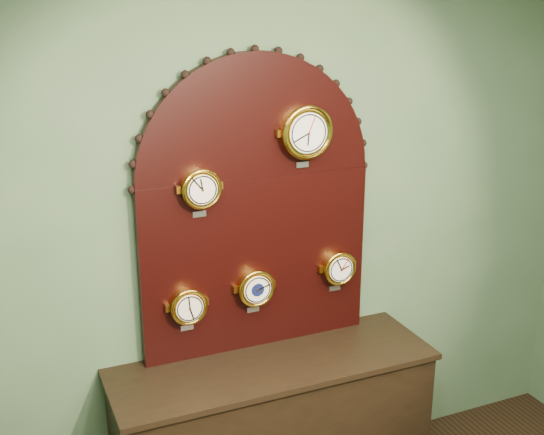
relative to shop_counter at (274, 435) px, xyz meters
name	(u,v)px	position (x,y,z in m)	size (l,w,h in m)	color
wall_back	(253,237)	(0.00, 0.27, 1.00)	(4.00, 4.00, 0.00)	#4B6747
shop_counter	(274,435)	(0.00, 0.00, 0.00)	(1.60, 0.50, 0.80)	black
display_board	(256,197)	(0.00, 0.22, 1.23)	(1.26, 0.06, 1.53)	black
roman_clock	(201,188)	(-0.30, 0.15, 1.32)	(0.19, 0.08, 0.25)	gold
arabic_clock	(306,132)	(0.23, 0.15, 1.54)	(0.27, 0.08, 0.32)	gold
hygrometer	(188,306)	(-0.39, 0.15, 0.74)	(0.18, 0.08, 0.24)	gold
barometer	(255,287)	(-0.03, 0.15, 0.78)	(0.19, 0.08, 0.25)	gold
tide_clock	(338,268)	(0.44, 0.15, 0.81)	(0.18, 0.08, 0.24)	gold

